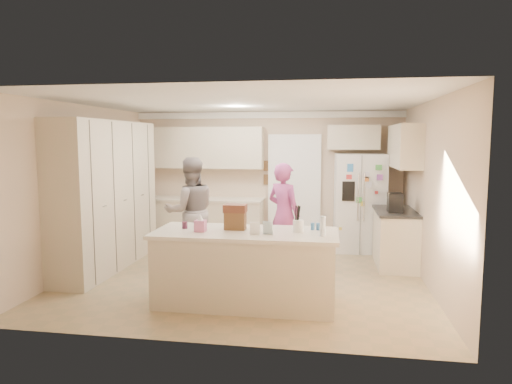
% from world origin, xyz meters
% --- Properties ---
extents(floor, '(5.20, 4.60, 0.02)m').
position_xyz_m(floor, '(0.00, 0.00, -0.01)').
color(floor, '#9B8158').
rests_on(floor, ground).
extents(ceiling, '(5.20, 4.60, 0.02)m').
position_xyz_m(ceiling, '(0.00, 0.00, 2.61)').
color(ceiling, white).
rests_on(ceiling, wall_back).
extents(wall_back, '(5.20, 0.02, 2.60)m').
position_xyz_m(wall_back, '(0.00, 2.31, 1.30)').
color(wall_back, beige).
rests_on(wall_back, ground).
extents(wall_front, '(5.20, 0.02, 2.60)m').
position_xyz_m(wall_front, '(0.00, -2.31, 1.30)').
color(wall_front, beige).
rests_on(wall_front, ground).
extents(wall_left, '(0.02, 4.60, 2.60)m').
position_xyz_m(wall_left, '(-2.61, 0.00, 1.30)').
color(wall_left, beige).
rests_on(wall_left, ground).
extents(wall_right, '(0.02, 4.60, 2.60)m').
position_xyz_m(wall_right, '(2.61, 0.00, 1.30)').
color(wall_right, beige).
rests_on(wall_right, ground).
extents(crown_back, '(5.20, 0.08, 0.12)m').
position_xyz_m(crown_back, '(0.00, 2.26, 2.53)').
color(crown_back, white).
rests_on(crown_back, wall_back).
extents(pantry_bank, '(0.60, 2.60, 2.35)m').
position_xyz_m(pantry_bank, '(-2.30, 0.20, 1.18)').
color(pantry_bank, beige).
rests_on(pantry_bank, floor).
extents(back_base_cab, '(2.20, 0.60, 0.88)m').
position_xyz_m(back_base_cab, '(-1.15, 2.00, 0.44)').
color(back_base_cab, beige).
rests_on(back_base_cab, floor).
extents(back_countertop, '(2.24, 0.63, 0.04)m').
position_xyz_m(back_countertop, '(-1.15, 1.99, 0.90)').
color(back_countertop, beige).
rests_on(back_countertop, back_base_cab).
extents(back_upper_cab, '(2.20, 0.35, 0.80)m').
position_xyz_m(back_upper_cab, '(-1.15, 2.12, 1.90)').
color(back_upper_cab, beige).
rests_on(back_upper_cab, wall_back).
extents(doorway_opening, '(0.90, 0.06, 2.10)m').
position_xyz_m(doorway_opening, '(0.55, 2.28, 1.05)').
color(doorway_opening, black).
rests_on(doorway_opening, floor).
extents(doorway_casing, '(1.02, 0.03, 2.22)m').
position_xyz_m(doorway_casing, '(0.55, 2.24, 1.05)').
color(doorway_casing, white).
rests_on(doorway_casing, floor).
extents(wall_frame_upper, '(0.15, 0.02, 0.20)m').
position_xyz_m(wall_frame_upper, '(0.02, 2.27, 1.55)').
color(wall_frame_upper, brown).
rests_on(wall_frame_upper, wall_back).
extents(wall_frame_lower, '(0.15, 0.02, 0.20)m').
position_xyz_m(wall_frame_lower, '(0.02, 2.27, 1.28)').
color(wall_frame_lower, brown).
rests_on(wall_frame_lower, wall_back).
extents(refrigerator, '(0.93, 0.74, 1.80)m').
position_xyz_m(refrigerator, '(1.78, 1.96, 0.90)').
color(refrigerator, white).
rests_on(refrigerator, floor).
extents(fridge_seam, '(0.02, 0.02, 1.78)m').
position_xyz_m(fridge_seam, '(1.78, 1.60, 0.90)').
color(fridge_seam, gray).
rests_on(fridge_seam, refrigerator).
extents(fridge_dispenser, '(0.22, 0.03, 0.35)m').
position_xyz_m(fridge_dispenser, '(1.56, 1.59, 1.15)').
color(fridge_dispenser, black).
rests_on(fridge_dispenser, refrigerator).
extents(fridge_handle_l, '(0.02, 0.02, 0.85)m').
position_xyz_m(fridge_handle_l, '(1.73, 1.59, 1.05)').
color(fridge_handle_l, silver).
rests_on(fridge_handle_l, refrigerator).
extents(fridge_handle_r, '(0.02, 0.02, 0.85)m').
position_xyz_m(fridge_handle_r, '(1.83, 1.59, 1.05)').
color(fridge_handle_r, silver).
rests_on(fridge_handle_r, refrigerator).
extents(over_fridge_cab, '(0.95, 0.35, 0.45)m').
position_xyz_m(over_fridge_cab, '(1.65, 2.12, 2.10)').
color(over_fridge_cab, beige).
rests_on(over_fridge_cab, wall_back).
extents(right_base_cab, '(0.60, 1.20, 0.88)m').
position_xyz_m(right_base_cab, '(2.30, 1.00, 0.44)').
color(right_base_cab, beige).
rests_on(right_base_cab, floor).
extents(right_countertop, '(0.63, 1.24, 0.04)m').
position_xyz_m(right_countertop, '(2.29, 1.00, 0.90)').
color(right_countertop, '#2D2B28').
rests_on(right_countertop, right_base_cab).
extents(right_upper_cab, '(0.35, 1.50, 0.70)m').
position_xyz_m(right_upper_cab, '(2.43, 1.20, 1.95)').
color(right_upper_cab, beige).
rests_on(right_upper_cab, wall_right).
extents(coffee_maker, '(0.22, 0.28, 0.30)m').
position_xyz_m(coffee_maker, '(2.25, 0.80, 1.07)').
color(coffee_maker, black).
rests_on(coffee_maker, right_countertop).
extents(island_base, '(2.20, 0.90, 0.88)m').
position_xyz_m(island_base, '(0.20, -1.10, 0.44)').
color(island_base, beige).
rests_on(island_base, floor).
extents(island_top, '(2.28, 0.96, 0.05)m').
position_xyz_m(island_top, '(0.20, -1.10, 0.90)').
color(island_top, beige).
rests_on(island_top, island_base).
extents(utensil_crock, '(0.13, 0.13, 0.15)m').
position_xyz_m(utensil_crock, '(0.85, -1.05, 1.00)').
color(utensil_crock, white).
rests_on(utensil_crock, island_top).
extents(tissue_box, '(0.13, 0.13, 0.14)m').
position_xyz_m(tissue_box, '(-0.35, -1.20, 1.00)').
color(tissue_box, '#CE699B').
rests_on(tissue_box, island_top).
extents(tissue_plume, '(0.08, 0.08, 0.08)m').
position_xyz_m(tissue_plume, '(-0.35, -1.20, 1.10)').
color(tissue_plume, white).
rests_on(tissue_plume, tissue_box).
extents(dollhouse_body, '(0.26, 0.18, 0.22)m').
position_xyz_m(dollhouse_body, '(0.05, -1.00, 1.04)').
color(dollhouse_body, brown).
rests_on(dollhouse_body, island_top).
extents(dollhouse_roof, '(0.28, 0.20, 0.10)m').
position_xyz_m(dollhouse_roof, '(0.05, -1.00, 1.20)').
color(dollhouse_roof, '#592D1E').
rests_on(dollhouse_roof, dollhouse_body).
extents(jam_jar, '(0.07, 0.07, 0.09)m').
position_xyz_m(jam_jar, '(-0.60, -1.05, 0.97)').
color(jam_jar, '#59263F').
rests_on(jam_jar, island_top).
extents(greeting_card_a, '(0.12, 0.06, 0.16)m').
position_xyz_m(greeting_card_a, '(0.35, -1.30, 1.01)').
color(greeting_card_a, white).
rests_on(greeting_card_a, island_top).
extents(greeting_card_b, '(0.12, 0.05, 0.16)m').
position_xyz_m(greeting_card_b, '(0.50, -1.25, 1.01)').
color(greeting_card_b, silver).
rests_on(greeting_card_b, island_top).
extents(water_bottle, '(0.07, 0.07, 0.24)m').
position_xyz_m(water_bottle, '(1.15, -1.25, 1.04)').
color(water_bottle, silver).
rests_on(water_bottle, island_top).
extents(shaker_salt, '(0.05, 0.05, 0.09)m').
position_xyz_m(shaker_salt, '(1.02, -0.88, 0.97)').
color(shaker_salt, '#3266A1').
rests_on(shaker_salt, island_top).
extents(shaker_pepper, '(0.05, 0.05, 0.09)m').
position_xyz_m(shaker_pepper, '(1.09, -0.88, 0.97)').
color(shaker_pepper, '#3266A1').
rests_on(shaker_pepper, island_top).
extents(teen_boy, '(1.07, 0.99, 1.77)m').
position_xyz_m(teen_boy, '(-1.02, 0.55, 0.89)').
color(teen_boy, gray).
rests_on(teen_boy, floor).
extents(teen_girl, '(0.74, 0.67, 1.69)m').
position_xyz_m(teen_girl, '(0.50, 0.73, 0.84)').
color(teen_girl, '#B7418C').
rests_on(teen_girl, floor).
extents(fridge_magnets, '(0.76, 0.02, 1.44)m').
position_xyz_m(fridge_magnets, '(1.78, 1.60, 0.90)').
color(fridge_magnets, tan).
rests_on(fridge_magnets, refrigerator).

